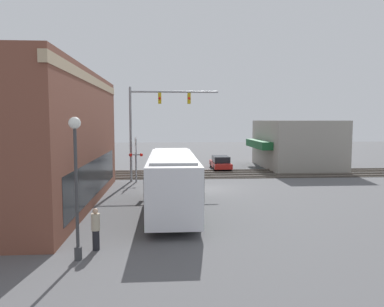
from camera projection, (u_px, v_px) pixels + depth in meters
name	position (u px, v px, depth m)	size (l,w,h in m)	color
ground_plane	(208.00, 189.00, 28.37)	(120.00, 120.00, 0.00)	#565659
brick_building	(9.00, 139.00, 22.47)	(17.66, 10.20, 8.12)	brown
shop_building	(295.00, 144.00, 41.13)	(10.84, 8.37, 5.16)	gray
city_bus	(172.00, 180.00, 21.06)	(10.60, 2.59, 3.31)	silver
traffic_signal_gantry	(154.00, 114.00, 31.55)	(0.42, 7.52, 7.98)	gray
crossing_signal	(136.00, 155.00, 31.32)	(1.41, 1.18, 3.81)	gray
streetlamp	(76.00, 176.00, 13.65)	(0.44, 0.44, 5.31)	#38383A
rail_track_near	(201.00, 177.00, 34.33)	(2.60, 60.00, 0.15)	#332D28
rail_track_far	(198.00, 172.00, 37.51)	(2.60, 60.00, 0.15)	#332D28
parked_car_red	(220.00, 163.00, 39.72)	(4.88, 1.82, 1.41)	#B21E19
parked_car_white	(169.00, 155.00, 48.17)	(4.36, 1.82, 1.50)	silver
pedestrian_at_crossing	(155.00, 172.00, 31.07)	(0.34, 0.34, 1.76)	black
pedestrian_by_lamp	(96.00, 229.00, 14.91)	(0.34, 0.34, 1.71)	black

